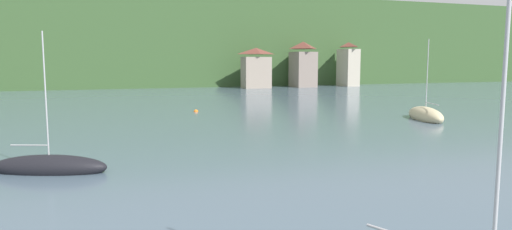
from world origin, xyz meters
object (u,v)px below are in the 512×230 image
object	(u,v)px
sailboat_mid_1	(425,116)
mooring_buoy_mid	(196,112)
sailboat_mid_4	(50,167)
shore_building_central	(303,65)
shore_building_westcentral	(256,69)
shore_building_eastcentral	(348,65)

from	to	relation	value
sailboat_mid_1	mooring_buoy_mid	size ratio (longest dim) A/B	16.38
sailboat_mid_1	sailboat_mid_4	bearing A→B (deg)	125.92
mooring_buoy_mid	sailboat_mid_1	bearing A→B (deg)	-35.94
shore_building_central	sailboat_mid_4	xyz separation A→B (m)	(-46.61, -68.39, -4.65)
sailboat_mid_4	mooring_buoy_mid	distance (m)	29.38
mooring_buoy_mid	shore_building_westcentral	bearing A→B (deg)	62.19
shore_building_westcentral	shore_building_central	bearing A→B (deg)	4.47
sailboat_mid_1	shore_building_eastcentral	bearing A→B (deg)	-6.17
shore_building_westcentral	mooring_buoy_mid	world-z (taller)	shore_building_westcentral
shore_building_westcentral	sailboat_mid_4	bearing A→B (deg)	-117.44
shore_building_eastcentral	mooring_buoy_mid	bearing A→B (deg)	-136.89
sailboat_mid_4	mooring_buoy_mid	size ratio (longest dim) A/B	14.95
shore_building_central	sailboat_mid_1	xyz separation A→B (m)	(-12.95, -56.96, -4.54)
shore_building_eastcentral	mooring_buoy_mid	world-z (taller)	shore_building_eastcentral
shore_building_westcentral	sailboat_mid_1	world-z (taller)	shore_building_westcentral
shore_building_eastcentral	sailboat_mid_1	bearing A→B (deg)	-113.34
shore_building_westcentral	sailboat_mid_4	world-z (taller)	shore_building_westcentral
sailboat_mid_4	shore_building_westcentral	bearing A→B (deg)	82.95
shore_building_eastcentral	shore_building_westcentral	bearing A→B (deg)	-178.14
shore_building_central	sailboat_mid_1	bearing A→B (deg)	-102.81
shore_building_westcentral	sailboat_mid_1	distance (m)	56.20
sailboat_mid_1	mooring_buoy_mid	bearing A→B (deg)	71.23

